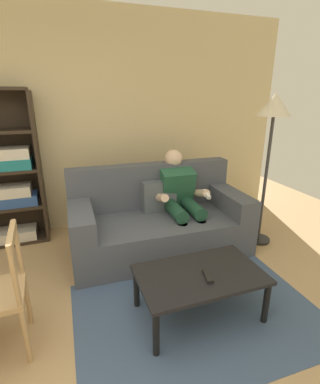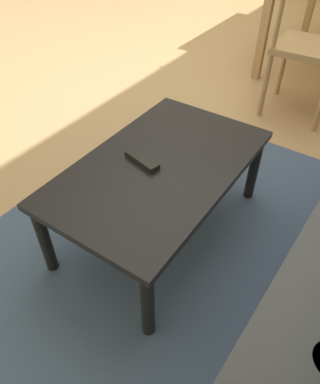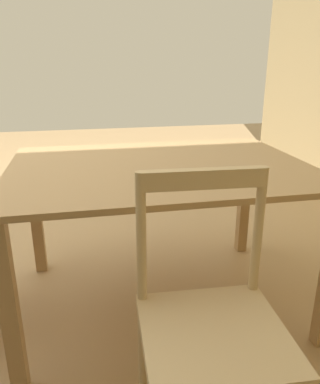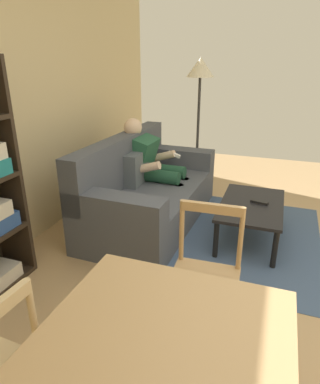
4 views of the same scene
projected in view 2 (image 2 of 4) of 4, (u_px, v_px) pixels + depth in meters
The scene contains 5 objects.
ground_plane at pixel (191, 96), 2.78m from camera, with size 8.93×8.93×0.00m, color tan.
coffee_table at pixel (160, 173), 1.54m from camera, with size 1.00×0.60×0.39m.
tv_remote at pixel (142, 160), 1.51m from camera, with size 0.05×0.17×0.02m, color black.
dining_chair_facing_couch at pixel (310, 49), 2.30m from camera, with size 0.44×0.44×0.90m.
area_rug at pixel (160, 227), 1.77m from camera, with size 2.00×1.40×0.01m, color #3D5170.
Camera 2 is at (2.25, 1.24, 1.32)m, focal length 33.91 mm.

